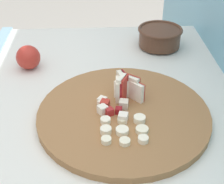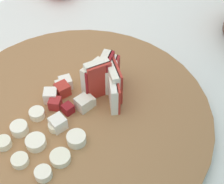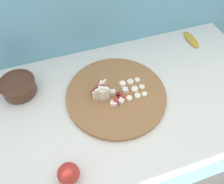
% 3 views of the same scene
% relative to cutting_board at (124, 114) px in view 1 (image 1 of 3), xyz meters
% --- Properties ---
extents(cutting_board, '(0.42, 0.42, 0.02)m').
position_rel_cutting_board_xyz_m(cutting_board, '(0.00, 0.00, 0.00)').
color(cutting_board, olive).
rests_on(cutting_board, tiled_countertop).
extents(apple_wedge_fan, '(0.08, 0.08, 0.06)m').
position_rel_cutting_board_xyz_m(apple_wedge_fan, '(-0.06, 0.01, 0.04)').
color(apple_wedge_fan, '#A32323').
rests_on(apple_wedge_fan, cutting_board).
extents(apple_dice_pile, '(0.10, 0.08, 0.02)m').
position_rel_cutting_board_xyz_m(apple_dice_pile, '(-0.00, -0.03, 0.02)').
color(apple_dice_pile, white).
rests_on(apple_dice_pile, cutting_board).
extents(banana_slice_rows, '(0.10, 0.11, 0.01)m').
position_rel_cutting_board_xyz_m(banana_slice_rows, '(0.07, -0.00, 0.02)').
color(banana_slice_rows, white).
rests_on(banana_slice_rows, cutting_board).
extents(ceramic_bowl, '(0.15, 0.15, 0.07)m').
position_rel_cutting_board_xyz_m(ceramic_bowl, '(-0.38, 0.15, 0.03)').
color(ceramic_bowl, '#4C2D1E').
rests_on(ceramic_bowl, tiled_countertop).
extents(whole_apple, '(0.07, 0.07, 0.07)m').
position_rel_cutting_board_xyz_m(whole_apple, '(-0.25, -0.27, 0.03)').
color(whole_apple, '#B22D23').
rests_on(whole_apple, tiled_countertop).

